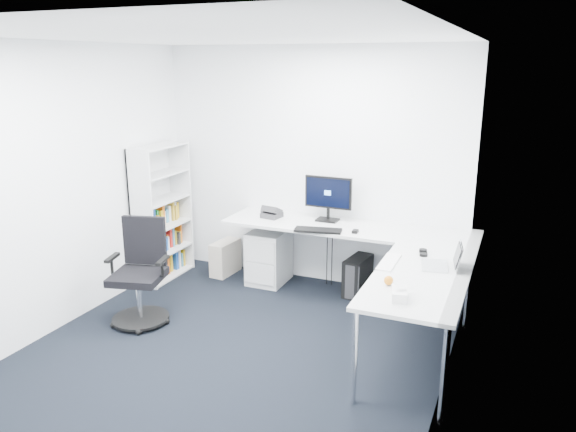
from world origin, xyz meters
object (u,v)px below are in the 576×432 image
at_px(l_desk, 336,272).
at_px(laptop, 435,254).
at_px(monitor, 328,198).
at_px(task_chair, 137,274).
at_px(bookshelf, 162,213).

height_order(l_desk, laptop, laptop).
bearing_deg(l_desk, monitor, 119.66).
bearing_deg(l_desk, laptop, -27.03).
height_order(l_desk, task_chair, task_chair).
distance_m(l_desk, monitor, 0.85).
relative_size(task_chair, laptop, 3.26).
distance_m(l_desk, laptop, 1.29).
xyz_separation_m(task_chair, laptop, (2.73, 0.56, 0.39)).
distance_m(l_desk, bookshelf, 2.21).
bearing_deg(laptop, task_chair, -178.75).
xyz_separation_m(l_desk, monitor, (-0.27, 0.47, 0.66)).
height_order(task_chair, laptop, task_chair).
distance_m(bookshelf, laptop, 3.28).
relative_size(l_desk, task_chair, 2.64).
relative_size(task_chair, monitor, 1.92).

